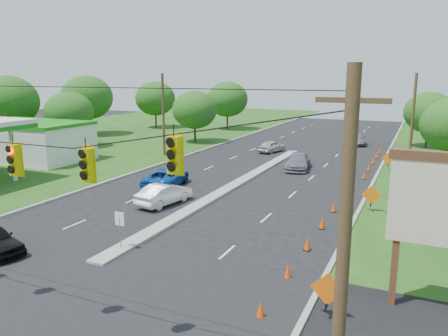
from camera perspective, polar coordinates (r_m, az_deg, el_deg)
The scene contains 37 objects.
ground at distance 19.30m, azimuth -24.63°, elevation -16.07°, with size 160.00×160.00×0.00m, color black.
cross_street at distance 19.30m, azimuth -24.63°, elevation -16.07°, with size 160.00×14.00×0.02m, color black.
curb_left at distance 47.88m, azimuth -5.35°, elevation 1.42°, with size 0.25×110.00×0.16m, color gray.
curb_right at distance 41.84m, azimuth 19.43°, elevation -0.76°, with size 0.25×110.00×0.16m, color gray.
median at distance 35.58m, azimuth 1.60°, elevation -2.23°, with size 1.00×34.00×0.18m, color gray.
median_sign at distance 22.68m, azimuth -13.45°, elevation -7.04°, with size 0.55×0.06×2.05m.
utility_pole_far_left at distance 48.50m, azimuth -7.93°, elevation 6.86°, with size 0.28×0.28×9.00m, color #422D1C.
utility_pole_far_right at distance 45.99m, azimuth 23.41°, elevation 5.72°, with size 0.28×0.28×9.00m, color #422D1C.
gas_station at distance 48.72m, azimuth -25.36°, elevation 3.57°, with size 18.40×19.70×5.20m.
pylon_sign at distance 17.65m, azimuth 26.58°, elevation -4.85°, with size 5.90×2.30×6.12m.
cone_0 at distance 16.83m, azimuth 4.80°, elevation -17.90°, with size 0.32×0.32×0.70m, color #FA4306.
cone_1 at distance 19.80m, azimuth 8.33°, elevation -13.18°, with size 0.32×0.32×0.70m, color #FA4306.
cone_2 at distance 22.92m, azimuth 10.84°, elevation -9.68°, with size 0.32×0.32×0.70m, color #FA4306.
cone_3 at distance 26.13m, azimuth 12.70°, elevation -7.02°, with size 0.32×0.32×0.70m, color #FA4306.
cone_4 at distance 29.41m, azimuth 14.13°, elevation -4.94°, with size 0.32×0.32×0.70m, color #FA4306.
cone_5 at distance 32.74m, azimuth 15.27°, elevation -3.28°, with size 0.32×0.32×0.70m, color #FA4306.
cone_6 at distance 36.10m, azimuth 16.19°, elevation -1.93°, with size 0.32×0.32×0.70m, color #FA4306.
cone_7 at distance 39.41m, azimuth 17.82°, elevation -0.88°, with size 0.32×0.32×0.70m, color #FA4306.
cone_8 at distance 42.82m, azimuth 18.40°, elevation 0.07°, with size 0.32×0.32×0.70m, color #FA4306.
cone_9 at distance 46.24m, azimuth 18.89°, elevation 0.88°, with size 0.32×0.32×0.70m, color #FA4306.
cone_10 at distance 49.67m, azimuth 19.31°, elevation 1.58°, with size 0.32×0.32×0.70m, color #FA4306.
cone_11 at distance 53.12m, azimuth 19.68°, elevation 2.19°, with size 0.32×0.32×0.70m, color #FA4306.
work_sign_0 at distance 16.84m, azimuth 13.38°, elevation -15.32°, with size 1.27×0.58×1.37m.
work_sign_1 at distance 29.89m, azimuth 18.71°, elevation -3.47°, with size 1.27×0.58×1.37m.
work_sign_2 at distance 43.54m, azimuth 20.70°, elevation 1.09°, with size 1.27×0.58×1.37m.
tree_2 at distance 56.89m, azimuth -19.58°, elevation 6.86°, with size 5.88×5.88×6.86m.
tree_3 at distance 68.20m, azimuth -17.47°, elevation 8.78°, with size 7.56×7.56×8.82m.
tree_4 at distance 75.31m, azimuth -8.98°, elevation 8.95°, with size 6.72×6.72×7.84m.
tree_5 at distance 57.88m, azimuth -3.85°, elevation 7.59°, with size 5.88×5.88×6.86m.
tree_6 at distance 72.16m, azimuth 0.45°, elevation 8.97°, with size 6.72×6.72×7.84m.
tree_12 at distance 58.95m, azimuth 25.21°, elevation 6.57°, with size 5.88×5.88×6.86m.
tree_14 at distance 61.34m, azimuth -26.41°, elevation 7.80°, with size 7.56×7.56×8.82m.
white_sedan at distance 30.42m, azimuth -7.80°, elevation -3.38°, with size 1.54×4.42×1.46m, color silver.
blue_pickup at distance 35.32m, azimuth -7.56°, elevation -1.19°, with size 2.47×5.35×1.49m, color #0D44A2.
silver_car_far at distance 42.05m, azimuth 9.62°, elevation 0.86°, with size 2.08×5.12×1.49m, color slate.
silver_car_oncoming at distance 51.07m, azimuth 6.25°, elevation 2.84°, with size 1.63×4.04×1.38m, color #B4B4B7.
dark_car_receding at distance 58.65m, azimuth 17.19°, elevation 3.55°, with size 1.44×4.12×1.36m, color #302C2D.
Camera 1 is at (13.42, -10.78, 8.72)m, focal length 35.00 mm.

